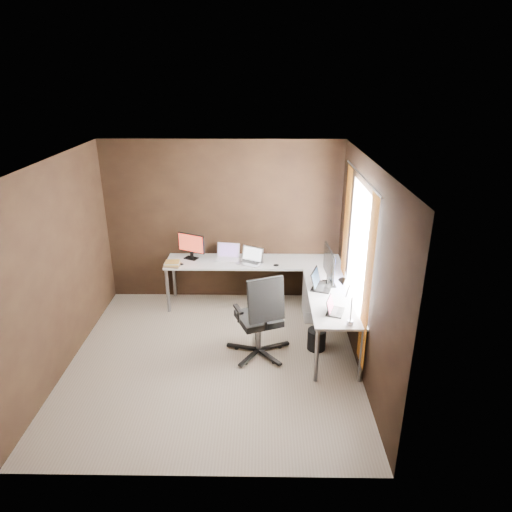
{
  "coord_description": "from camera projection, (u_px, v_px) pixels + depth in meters",
  "views": [
    {
      "loc": [
        0.6,
        -4.86,
        3.41
      ],
      "look_at": [
        0.52,
        0.95,
        1.04
      ],
      "focal_mm": 32.0,
      "sensor_mm": 36.0,
      "label": 1
    }
  ],
  "objects": [
    {
      "name": "desk_lamp",
      "position": [
        345.0,
        295.0,
        5.11
      ],
      "size": [
        0.18,
        0.21,
        0.54
      ],
      "rotation": [
        0.0,
        0.0,
        0.24
      ],
      "color": "slate",
      "rests_on": "desk"
    },
    {
      "name": "room",
      "position": [
        240.0,
        265.0,
        5.37
      ],
      "size": [
        3.6,
        3.6,
        2.5
      ],
      "color": "gray",
      "rests_on": "ground"
    },
    {
      "name": "laptop_white",
      "position": [
        228.0,
        256.0,
        6.97
      ],
      "size": [
        0.38,
        0.29,
        0.23
      ],
      "rotation": [
        0.0,
        0.0,
        -0.15
      ],
      "color": "white",
      "rests_on": "desk"
    },
    {
      "name": "office_chair",
      "position": [
        260.0,
        331.0,
        5.78
      ],
      "size": [
        0.65,
        0.69,
        1.15
      ],
      "rotation": [
        0.0,
        0.0,
        0.38
      ],
      "color": "black",
      "rests_on": "ground"
    },
    {
      "name": "mouse_corner",
      "position": [
        276.0,
        265.0,
        6.72
      ],
      "size": [
        0.09,
        0.07,
        0.03
      ],
      "primitive_type": "ellipsoid",
      "rotation": [
        0.0,
        0.0,
        0.13
      ],
      "color": "black",
      "rests_on": "desk"
    },
    {
      "name": "book_stack",
      "position": [
        172.0,
        264.0,
        6.72
      ],
      "size": [
        0.26,
        0.22,
        0.07
      ],
      "rotation": [
        0.0,
        0.0,
        -0.05
      ],
      "color": "#8D6E4C",
      "rests_on": "desk"
    },
    {
      "name": "drawer_pedestal",
      "position": [
        318.0,
        297.0,
        6.73
      ],
      "size": [
        0.42,
        0.5,
        0.6
      ],
      "primitive_type": "cube",
      "color": "white",
      "rests_on": "ground"
    },
    {
      "name": "laptop_black_small",
      "position": [
        333.0,
        309.0,
        5.43
      ],
      "size": [
        0.26,
        0.31,
        0.18
      ],
      "rotation": [
        0.0,
        0.0,
        1.25
      ],
      "color": "black",
      "rests_on": "desk"
    },
    {
      "name": "desk",
      "position": [
        279.0,
        277.0,
        6.49
      ],
      "size": [
        2.65,
        2.25,
        0.73
      ],
      "color": "white",
      "rests_on": "ground"
    },
    {
      "name": "wastebasket",
      "position": [
        316.0,
        339.0,
        5.98
      ],
      "size": [
        0.27,
        0.27,
        0.28
      ],
      "primitive_type": "cylinder",
      "rotation": [
        0.0,
        0.0,
        0.12
      ],
      "color": "black",
      "rests_on": "ground"
    },
    {
      "name": "laptop_black_big",
      "position": [
        320.0,
        283.0,
        6.06
      ],
      "size": [
        0.35,
        0.42,
        0.24
      ],
      "rotation": [
        0.0,
        0.0,
        1.25
      ],
      "color": "black",
      "rests_on": "desk"
    },
    {
      "name": "monitor_right",
      "position": [
        329.0,
        265.0,
        6.05
      ],
      "size": [
        0.16,
        0.62,
        0.51
      ],
      "rotation": [
        0.0,
        0.0,
        1.63
      ],
      "color": "black",
      "rests_on": "desk"
    },
    {
      "name": "monitor_left",
      "position": [
        191.0,
        245.0,
        6.92
      ],
      "size": [
        0.42,
        0.23,
        0.4
      ],
      "rotation": [
        0.0,
        0.0,
        -0.44
      ],
      "color": "black",
      "rests_on": "desk"
    },
    {
      "name": "mouse_left",
      "position": [
        181.0,
        264.0,
        6.75
      ],
      "size": [
        0.09,
        0.07,
        0.03
      ],
      "primitive_type": "ellipsoid",
      "rotation": [
        0.0,
        0.0,
        -0.3
      ],
      "color": "black",
      "rests_on": "desk"
    },
    {
      "name": "laptop_silver",
      "position": [
        251.0,
        260.0,
        6.83
      ],
      "size": [
        0.42,
        0.38,
        0.23
      ],
      "rotation": [
        0.0,
        0.0,
        -0.47
      ],
      "color": "silver",
      "rests_on": "desk"
    }
  ]
}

